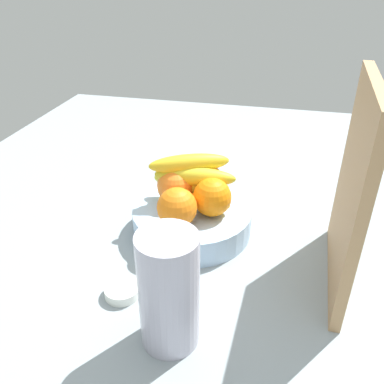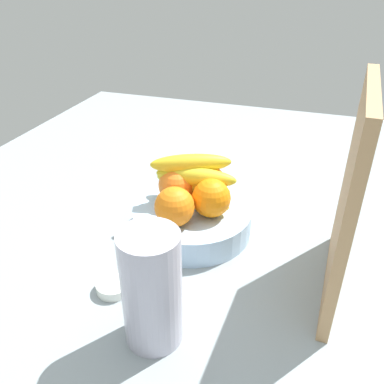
# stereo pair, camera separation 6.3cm
# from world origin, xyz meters

# --- Properties ---
(ground_plane) EXTENTS (1.80, 1.40, 0.03)m
(ground_plane) POSITION_xyz_m (0.00, 0.00, -0.01)
(ground_plane) COLOR gray
(fruit_bowl) EXTENTS (0.25, 0.25, 0.06)m
(fruit_bowl) POSITION_xyz_m (-0.03, 0.01, 0.03)
(fruit_bowl) COLOR #A6C7E6
(fruit_bowl) RESTS_ON ground_plane
(orange_front_left) EXTENTS (0.08, 0.08, 0.08)m
(orange_front_left) POSITION_xyz_m (0.04, -0.01, 0.10)
(orange_front_left) COLOR orange
(orange_front_left) RESTS_ON fruit_bowl
(orange_front_right) EXTENTS (0.08, 0.08, 0.08)m
(orange_front_right) POSITION_xyz_m (-0.02, 0.05, 0.10)
(orange_front_right) COLOR orange
(orange_front_right) RESTS_ON fruit_bowl
(orange_center) EXTENTS (0.08, 0.08, 0.08)m
(orange_center) POSITION_xyz_m (-0.07, 0.03, 0.10)
(orange_center) COLOR orange
(orange_center) RESTS_ON fruit_bowl
(orange_back_left) EXTENTS (0.08, 0.08, 0.08)m
(orange_back_left) POSITION_xyz_m (-0.04, -0.03, 0.10)
(orange_back_left) COLOR orange
(orange_back_left) RESTS_ON fruit_bowl
(banana_bunch) EXTENTS (0.11, 0.19, 0.11)m
(banana_bunch) POSITION_xyz_m (-0.05, 0.00, 0.11)
(banana_bunch) COLOR yellow
(banana_bunch) RESTS_ON fruit_bowl
(cutting_board) EXTENTS (0.28, 0.03, 0.36)m
(cutting_board) POSITION_xyz_m (0.05, 0.30, 0.18)
(cutting_board) COLOR tan
(cutting_board) RESTS_ON ground_plane
(thermos_tumbler) EXTENTS (0.09, 0.09, 0.19)m
(thermos_tumbler) POSITION_xyz_m (0.26, 0.04, 0.10)
(thermos_tumbler) COLOR #B2AFC1
(thermos_tumbler) RESTS_ON ground_plane
(jar_lid) EXTENTS (0.06, 0.06, 0.02)m
(jar_lid) POSITION_xyz_m (0.19, -0.07, 0.01)
(jar_lid) COLOR white
(jar_lid) RESTS_ON ground_plane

